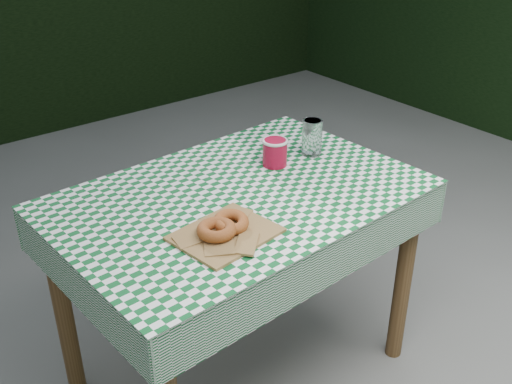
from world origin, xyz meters
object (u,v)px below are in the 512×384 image
at_px(drinking_glass, 312,137).
at_px(table, 240,290).
at_px(paper_bag, 225,233).
at_px(coffee_mug, 275,152).

bearing_deg(drinking_glass, table, -168.66).
xyz_separation_m(table, drinking_glass, (0.38, 0.08, 0.45)).
height_order(paper_bag, coffee_mug, coffee_mug).
bearing_deg(coffee_mug, drinking_glass, -30.05).
bearing_deg(table, paper_bag, -137.90).
distance_m(table, coffee_mug, 0.49).
distance_m(table, paper_bag, 0.46).
relative_size(table, coffee_mug, 6.74).
xyz_separation_m(coffee_mug, drinking_glass, (0.16, -0.01, 0.02)).
height_order(table, paper_bag, paper_bag).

